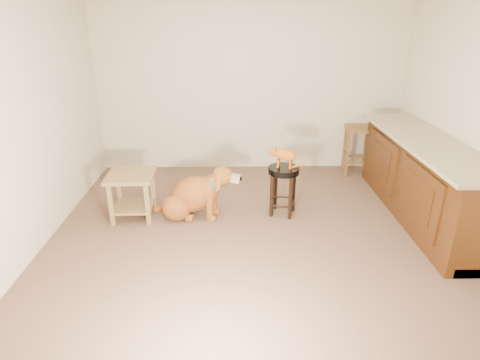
{
  "coord_description": "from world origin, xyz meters",
  "views": [
    {
      "loc": [
        -0.27,
        -3.94,
        2.24
      ],
      "look_at": [
        -0.19,
        0.36,
        0.45
      ],
      "focal_mm": 30.0,
      "sensor_mm": 36.0,
      "label": 1
    }
  ],
  "objects_px": {
    "golden_retriever": "(194,196)",
    "wood_stool": "(357,150)",
    "padded_stool": "(283,181)",
    "side_table": "(132,189)",
    "tabby_kitten": "(284,155)"
  },
  "relations": [
    {
      "from": "wood_stool",
      "to": "tabby_kitten",
      "type": "height_order",
      "value": "tabby_kitten"
    },
    {
      "from": "tabby_kitten",
      "to": "golden_retriever",
      "type": "bearing_deg",
      "value": -159.64
    },
    {
      "from": "padded_stool",
      "to": "side_table",
      "type": "distance_m",
      "value": 1.76
    },
    {
      "from": "golden_retriever",
      "to": "tabby_kitten",
      "type": "height_order",
      "value": "tabby_kitten"
    },
    {
      "from": "side_table",
      "to": "tabby_kitten",
      "type": "xyz_separation_m",
      "value": [
        1.75,
        0.05,
        0.38
      ]
    },
    {
      "from": "golden_retriever",
      "to": "padded_stool",
      "type": "bearing_deg",
      "value": 13.83
    },
    {
      "from": "wood_stool",
      "to": "golden_retriever",
      "type": "xyz_separation_m",
      "value": [
        -2.31,
        -1.36,
        -0.11
      ]
    },
    {
      "from": "wood_stool",
      "to": "padded_stool",
      "type": "bearing_deg",
      "value": -133.63
    },
    {
      "from": "wood_stool",
      "to": "side_table",
      "type": "distance_m",
      "value": 3.31
    },
    {
      "from": "side_table",
      "to": "padded_stool",
      "type": "bearing_deg",
      "value": 1.63
    },
    {
      "from": "padded_stool",
      "to": "wood_stool",
      "type": "distance_m",
      "value": 1.82
    },
    {
      "from": "padded_stool",
      "to": "golden_retriever",
      "type": "relative_size",
      "value": 0.55
    },
    {
      "from": "golden_retriever",
      "to": "wood_stool",
      "type": "bearing_deg",
      "value": 42.17
    },
    {
      "from": "side_table",
      "to": "golden_retriever",
      "type": "relative_size",
      "value": 0.51
    },
    {
      "from": "padded_stool",
      "to": "tabby_kitten",
      "type": "distance_m",
      "value": 0.32
    }
  ]
}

